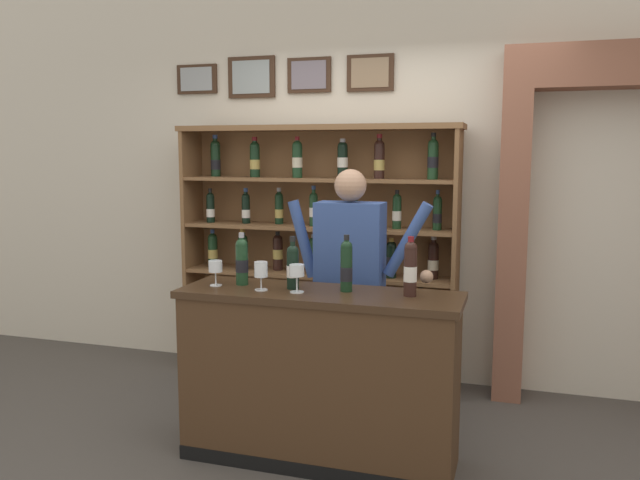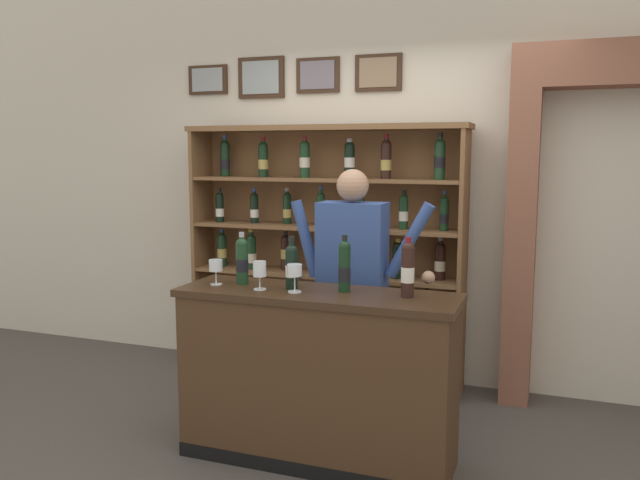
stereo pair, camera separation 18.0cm
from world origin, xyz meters
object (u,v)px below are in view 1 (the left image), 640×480
shopkeeper (350,270)px  wine_glass_spare (215,267)px  wine_shelf (318,245)px  tasting_bottle_bianco (346,266)px  tasting_counter (319,377)px  tasting_bottle_grappa (242,261)px  tasting_bottle_rosso (293,265)px  wine_glass_center (297,272)px  wine_glass_right (261,271)px  tasting_bottle_riserva (410,268)px

shopkeeper → wine_glass_spare: shopkeeper is taller
wine_shelf → tasting_bottle_bianco: 1.35m
tasting_counter → tasting_bottle_grappa: 0.79m
shopkeeper → tasting_bottle_rosso: 0.55m
tasting_counter → wine_glass_center: 0.61m
wine_shelf → tasting_counter: size_ratio=1.36×
tasting_counter → wine_glass_right: wine_glass_right is taller
tasting_counter → wine_glass_right: bearing=-168.7°
wine_shelf → wine_glass_right: wine_shelf is taller
tasting_counter → wine_glass_center: wine_glass_center is taller
tasting_bottle_riserva → wine_glass_right: (-0.81, -0.10, -0.05)m
tasting_bottle_grappa → wine_shelf: bearing=87.0°
tasting_bottle_grappa → wine_glass_center: bearing=-15.4°
shopkeeper → tasting_bottle_riserva: bearing=-47.0°
tasting_bottle_riserva → wine_glass_spare: size_ratio=2.19×
shopkeeper → tasting_bottle_bianco: 0.50m
tasting_bottle_rosso → wine_glass_right: tasting_bottle_rosso is taller
tasting_bottle_grappa → tasting_bottle_bianco: 0.62m
tasting_bottle_grappa → wine_glass_right: bearing=-33.5°
wine_shelf → wine_glass_spare: wine_shelf is taller
tasting_bottle_bianco → wine_glass_right: (-0.45, -0.11, -0.04)m
tasting_bottle_riserva → wine_glass_center: bearing=-170.9°
tasting_bottle_bianco → wine_glass_center: size_ratio=2.02×
tasting_counter → tasting_bottle_bianco: (0.14, 0.05, 0.63)m
tasting_counter → shopkeeper: 0.74m
tasting_bottle_bianco → wine_glass_right: bearing=-166.0°
tasting_bottle_bianco → wine_glass_right: tasting_bottle_bianco is taller
tasting_bottle_rosso → wine_glass_center: tasting_bottle_rosso is taller
tasting_bottle_grappa → tasting_bottle_bianco: size_ratio=0.96×
tasting_bottle_grappa → wine_glass_right: (0.16, -0.11, -0.03)m
tasting_counter → wine_glass_spare: (-0.61, -0.03, 0.59)m
tasting_bottle_grappa → tasting_bottle_bianco: bearing=0.5°
wine_shelf → tasting_bottle_bianco: (0.55, -1.23, 0.09)m
shopkeeper → tasting_bottle_rosso: bearing=-111.6°
tasting_bottle_grappa → tasting_bottle_bianco: tasting_bottle_bianco is taller
tasting_bottle_riserva → wine_glass_center: size_ratio=2.06×
wine_glass_right → tasting_bottle_rosso: bearing=30.3°
shopkeeper → tasting_bottle_grappa: size_ratio=5.39×
tasting_bottle_rosso → wine_glass_center: size_ratio=1.91×
tasting_bottle_riserva → wine_glass_right: bearing=-172.8°
tasting_bottle_bianco → wine_glass_center: tasting_bottle_bianco is taller
tasting_bottle_grappa → tasting_bottle_rosso: size_ratio=1.02×
shopkeeper → wine_glass_center: size_ratio=10.50×
tasting_bottle_riserva → wine_glass_right: tasting_bottle_riserva is taller
tasting_bottle_bianco → tasting_bottle_riserva: (0.35, -0.01, 0.01)m
shopkeeper → wine_glass_center: (-0.15, -0.58, 0.08)m
tasting_bottle_riserva → wine_glass_spare: bearing=-176.5°
tasting_counter → tasting_bottle_bianco: bearing=19.7°
wine_shelf → wine_glass_right: 1.35m
tasting_counter → shopkeeper: shopkeeper is taller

